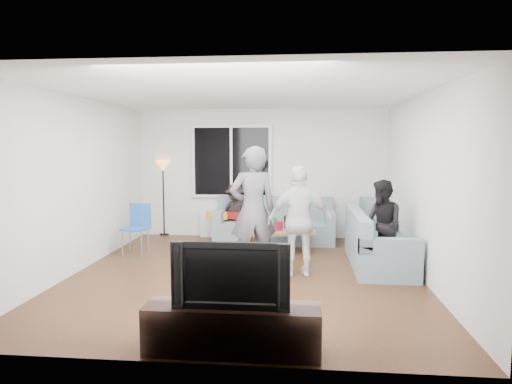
# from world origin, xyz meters

# --- Properties ---
(floor) EXTENTS (5.00, 5.50, 0.04)m
(floor) POSITION_xyz_m (0.00, 0.00, -0.02)
(floor) COLOR #56351C
(floor) RESTS_ON ground
(ceiling) EXTENTS (5.00, 5.50, 0.04)m
(ceiling) POSITION_xyz_m (0.00, 0.00, 2.62)
(ceiling) COLOR white
(ceiling) RESTS_ON ground
(wall_back) EXTENTS (5.00, 0.04, 2.60)m
(wall_back) POSITION_xyz_m (0.00, 2.77, 1.30)
(wall_back) COLOR silver
(wall_back) RESTS_ON ground
(wall_front) EXTENTS (5.00, 0.04, 2.60)m
(wall_front) POSITION_xyz_m (0.00, -2.77, 1.30)
(wall_front) COLOR silver
(wall_front) RESTS_ON ground
(wall_left) EXTENTS (0.04, 5.50, 2.60)m
(wall_left) POSITION_xyz_m (-2.52, 0.00, 1.30)
(wall_left) COLOR silver
(wall_left) RESTS_ON ground
(wall_right) EXTENTS (0.04, 5.50, 2.60)m
(wall_right) POSITION_xyz_m (2.52, 0.00, 1.30)
(wall_right) COLOR silver
(wall_right) RESTS_ON ground
(window_frame) EXTENTS (1.62, 0.06, 1.47)m
(window_frame) POSITION_xyz_m (-0.60, 2.69, 1.55)
(window_frame) COLOR white
(window_frame) RESTS_ON wall_back
(window_glass) EXTENTS (1.50, 0.02, 1.35)m
(window_glass) POSITION_xyz_m (-0.60, 2.65, 1.55)
(window_glass) COLOR black
(window_glass) RESTS_ON window_frame
(window_mullion) EXTENTS (0.05, 0.03, 1.35)m
(window_mullion) POSITION_xyz_m (-0.60, 2.64, 1.55)
(window_mullion) COLOR white
(window_mullion) RESTS_ON window_frame
(radiator) EXTENTS (1.30, 0.12, 0.62)m
(radiator) POSITION_xyz_m (-0.60, 2.65, 0.31)
(radiator) COLOR silver
(radiator) RESTS_ON floor
(potted_plant) EXTENTS (0.21, 0.19, 0.32)m
(potted_plant) POSITION_xyz_m (-0.10, 2.62, 0.78)
(potted_plant) COLOR #306026
(potted_plant) RESTS_ON radiator
(vase) EXTENTS (0.19, 0.19, 0.15)m
(vase) POSITION_xyz_m (-0.74, 2.62, 0.70)
(vase) COLOR silver
(vase) RESTS_ON radiator
(sofa_back_section) EXTENTS (2.30, 0.85, 0.85)m
(sofa_back_section) POSITION_xyz_m (0.29, 2.27, 0.42)
(sofa_back_section) COLOR slate
(sofa_back_section) RESTS_ON floor
(sofa_right_section) EXTENTS (2.00, 0.85, 0.85)m
(sofa_right_section) POSITION_xyz_m (2.02, 0.69, 0.42)
(sofa_right_section) COLOR slate
(sofa_right_section) RESTS_ON floor
(sofa_corner) EXTENTS (0.85, 0.85, 0.85)m
(sofa_corner) POSITION_xyz_m (2.39, 2.27, 0.42)
(sofa_corner) COLOR slate
(sofa_corner) RESTS_ON floor
(cushion_yellow) EXTENTS (0.46, 0.42, 0.14)m
(cushion_yellow) POSITION_xyz_m (-0.84, 2.25, 0.51)
(cushion_yellow) COLOR orange
(cushion_yellow) RESTS_ON sofa_back_section
(cushion_red) EXTENTS (0.45, 0.42, 0.13)m
(cushion_red) POSITION_xyz_m (-0.49, 2.33, 0.51)
(cushion_red) COLOR maroon
(cushion_red) RESTS_ON sofa_back_section
(coffee_table) EXTENTS (1.23, 0.90, 0.40)m
(coffee_table) POSITION_xyz_m (0.46, 1.46, 0.20)
(coffee_table) COLOR tan
(coffee_table) RESTS_ON floor
(pitcher) EXTENTS (0.17, 0.17, 0.17)m
(pitcher) POSITION_xyz_m (0.41, 1.36, 0.49)
(pitcher) COLOR maroon
(pitcher) RESTS_ON coffee_table
(side_chair) EXTENTS (0.47, 0.47, 0.86)m
(side_chair) POSITION_xyz_m (-2.05, 1.08, 0.43)
(side_chair) COLOR #2761AD
(side_chair) RESTS_ON floor
(floor_lamp) EXTENTS (0.32, 0.32, 1.56)m
(floor_lamp) POSITION_xyz_m (-2.05, 2.75, 0.78)
(floor_lamp) COLOR gold
(floor_lamp) RESTS_ON floor
(player_left) EXTENTS (0.78, 0.63, 1.87)m
(player_left) POSITION_xyz_m (0.11, 0.07, 0.93)
(player_left) COLOR #525257
(player_left) RESTS_ON floor
(player_right) EXTENTS (0.96, 0.45, 1.59)m
(player_right) POSITION_xyz_m (0.79, 0.05, 0.80)
(player_right) COLOR silver
(player_right) RESTS_ON floor
(spectator_right) EXTENTS (0.69, 0.79, 1.37)m
(spectator_right) POSITION_xyz_m (2.02, 0.46, 0.68)
(spectator_right) COLOR black
(spectator_right) RESTS_ON floor
(spectator_back) EXTENTS (0.78, 0.52, 1.12)m
(spectator_back) POSITION_xyz_m (-0.47, 2.30, 0.56)
(spectator_back) COLOR black
(spectator_back) RESTS_ON floor
(tv_console) EXTENTS (1.60, 0.40, 0.44)m
(tv_console) POSITION_xyz_m (0.19, -2.50, 0.22)
(tv_console) COLOR #34211A
(tv_console) RESTS_ON floor
(television) EXTENTS (1.05, 0.14, 0.61)m
(television) POSITION_xyz_m (0.19, -2.50, 0.74)
(television) COLOR black
(television) RESTS_ON tv_console
(bottle_e) EXTENTS (0.07, 0.07, 0.21)m
(bottle_e) POSITION_xyz_m (0.80, 1.55, 0.51)
(bottle_e) COLOR black
(bottle_e) RESTS_ON coffee_table
(bottle_d) EXTENTS (0.07, 0.07, 0.24)m
(bottle_d) POSITION_xyz_m (0.72, 1.35, 0.52)
(bottle_d) COLOR #E65A14
(bottle_d) RESTS_ON coffee_table
(bottle_c) EXTENTS (0.07, 0.07, 0.22)m
(bottle_c) POSITION_xyz_m (0.53, 1.65, 0.51)
(bottle_c) COLOR black
(bottle_c) RESTS_ON coffee_table
(bottle_a) EXTENTS (0.07, 0.07, 0.20)m
(bottle_a) POSITION_xyz_m (0.14, 1.52, 0.50)
(bottle_a) COLOR #BA330A
(bottle_a) RESTS_ON coffee_table
(bottle_b) EXTENTS (0.08, 0.08, 0.23)m
(bottle_b) POSITION_xyz_m (0.35, 1.35, 0.51)
(bottle_b) COLOR #18881A
(bottle_b) RESTS_ON coffee_table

